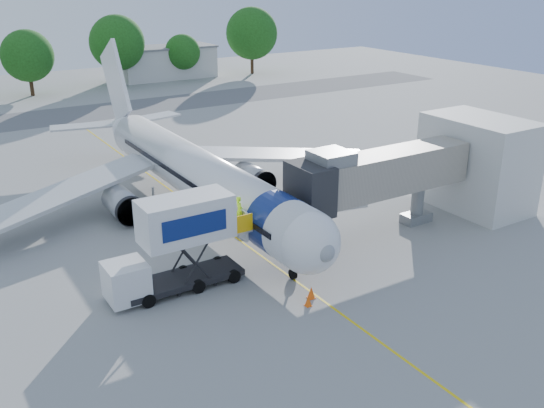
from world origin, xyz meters
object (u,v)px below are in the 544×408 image
ground_tug (475,332)px  aircraft (193,172)px  jet_bridge (372,176)px  catering_hiloader (176,245)px

ground_tug → aircraft: bearing=90.1°
jet_bridge → catering_hiloader: jet_bridge is taller
jet_bridge → catering_hiloader: (-14.26, -0.00, -1.58)m
ground_tug → catering_hiloader: bearing=119.2°
jet_bridge → ground_tug: (-4.22, -12.87, -3.62)m
jet_bridge → ground_tug: size_ratio=3.79×
jet_bridge → ground_tug: bearing=-108.1°
aircraft → ground_tug: aircraft is taller
catering_hiloader → ground_tug: size_ratio=2.33×
jet_bridge → catering_hiloader: 14.34m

